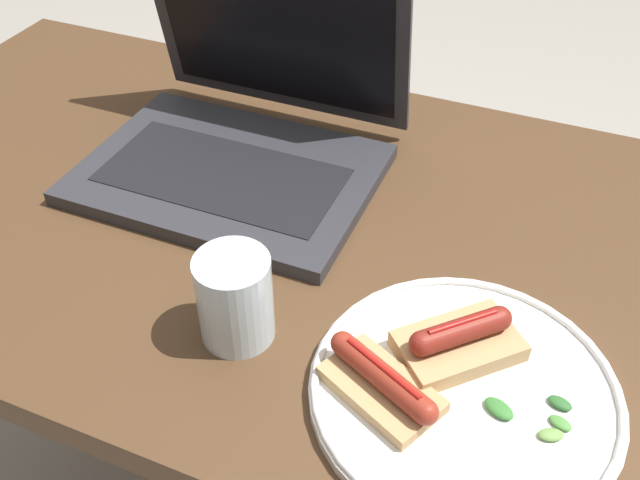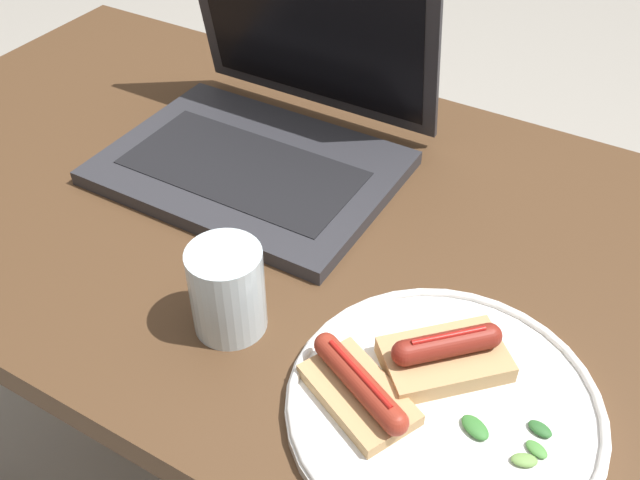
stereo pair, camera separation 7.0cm
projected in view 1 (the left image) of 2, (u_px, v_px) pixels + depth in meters
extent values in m
cube|color=#4C331E|center=(322.00, 238.00, 0.82)|extent=(1.32, 0.66, 0.04)
cylinder|color=#4C331E|center=(100.00, 229.00, 1.42)|extent=(0.05, 0.05, 0.72)
cube|color=#2D2D33|center=(229.00, 174.00, 0.87)|extent=(0.35, 0.26, 0.02)
cube|color=black|center=(222.00, 175.00, 0.86)|extent=(0.29, 0.14, 0.00)
cube|color=#2D2D33|center=(276.00, 26.00, 0.89)|extent=(0.35, 0.05, 0.24)
cube|color=black|center=(275.00, 27.00, 0.89)|extent=(0.32, 0.04, 0.21)
cylinder|color=white|center=(464.00, 392.00, 0.63)|extent=(0.28, 0.28, 0.01)
torus|color=white|center=(465.00, 387.00, 0.63)|extent=(0.27, 0.27, 0.01)
cube|color=tan|center=(458.00, 346.00, 0.65)|extent=(0.13, 0.13, 0.02)
cylinder|color=maroon|center=(461.00, 331.00, 0.64)|extent=(0.07, 0.07, 0.02)
sphere|color=maroon|center=(499.00, 318.00, 0.65)|extent=(0.02, 0.02, 0.02)
sphere|color=maroon|center=(421.00, 344.00, 0.63)|extent=(0.02, 0.02, 0.02)
cylinder|color=red|center=(463.00, 322.00, 0.63)|extent=(0.05, 0.05, 0.00)
cube|color=tan|center=(381.00, 389.00, 0.62)|extent=(0.12, 0.10, 0.01)
cylinder|color=maroon|center=(382.00, 376.00, 0.61)|extent=(0.10, 0.06, 0.02)
sphere|color=maroon|center=(343.00, 343.00, 0.64)|extent=(0.02, 0.02, 0.02)
sphere|color=maroon|center=(426.00, 412.00, 0.58)|extent=(0.02, 0.02, 0.02)
cylinder|color=red|center=(383.00, 368.00, 0.60)|extent=(0.08, 0.04, 0.01)
ellipsoid|color=#709E4C|center=(499.00, 407.00, 0.61)|extent=(0.02, 0.02, 0.01)
ellipsoid|color=#387A33|center=(499.00, 409.00, 0.61)|extent=(0.03, 0.03, 0.01)
ellipsoid|color=#709E4C|center=(551.00, 435.00, 0.59)|extent=(0.02, 0.02, 0.01)
ellipsoid|color=#4C8E3D|center=(560.00, 423.00, 0.60)|extent=(0.02, 0.02, 0.01)
ellipsoid|color=#2D662D|center=(560.00, 403.00, 0.61)|extent=(0.02, 0.02, 0.01)
cylinder|color=silver|center=(235.00, 298.00, 0.66)|extent=(0.07, 0.07, 0.09)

